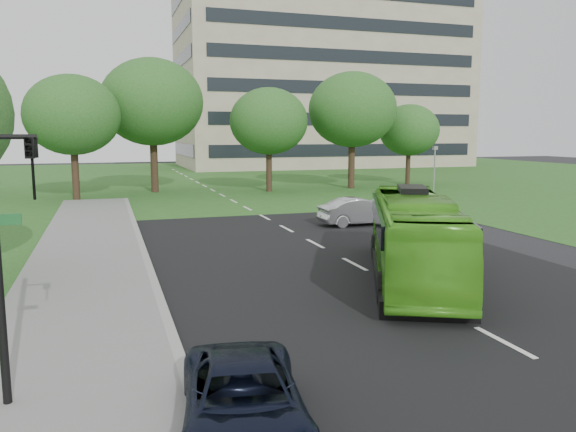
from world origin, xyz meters
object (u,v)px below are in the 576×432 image
object	(u,v)px
tree_park_e	(409,130)
camera_pole	(435,164)
tree_park_d	(352,110)
bus	(414,237)
tree_park_c	(269,121)
traffic_light	(6,236)
suv	(243,401)
tree_park_a	(72,115)
sedan	(360,211)
tree_park_b	(152,102)
office_building	(321,79)

from	to	relation	value
tree_park_e	camera_pole	xyz separation A→B (m)	(-3.56, -9.96, -2.55)
tree_park_d	bus	size ratio (longest dim) A/B	1.00
tree_park_c	tree_park_d	distance (m)	7.55
tree_park_c	traffic_light	distance (m)	36.51
traffic_light	tree_park_e	bearing A→B (deg)	74.17
bus	camera_pole	xyz separation A→B (m)	(13.68, 20.31, 1.06)
tree_park_d	tree_park_e	xyz separation A→B (m)	(6.60, 1.95, -1.67)
suv	bus	bearing A→B (deg)	54.73
suv	tree_park_d	bearing A→B (deg)	72.28
tree_park_a	bus	distance (m)	29.44
tree_park_a	tree_park_e	size ratio (longest dim) A/B	1.20
tree_park_e	sedan	size ratio (longest dim) A/B	1.71
suv	camera_pole	xyz separation A→B (m)	(21.18, 28.00, 1.85)
tree_park_b	sedan	world-z (taller)	tree_park_b
traffic_light	tree_park_b	bearing A→B (deg)	103.89
suv	sedan	bearing A→B (deg)	68.77
tree_park_d	bus	distance (m)	30.71
tree_park_d	camera_pole	size ratio (longest dim) A/B	2.62
tree_park_e	bus	size ratio (longest dim) A/B	0.75
camera_pole	traffic_light	bearing A→B (deg)	-121.33
suv	camera_pole	bearing A→B (deg)	61.92
tree_park_a	tree_park_e	distance (m)	28.89
office_building	camera_pole	bearing A→B (deg)	-99.84
office_building	camera_pole	xyz separation A→B (m)	(-7.28, -41.96, -10.08)
bus	sedan	distance (m)	10.76
tree_park_c	bus	size ratio (longest dim) A/B	0.85
tree_park_d	tree_park_c	bearing A→B (deg)	-176.56
suv	camera_pole	size ratio (longest dim) A/B	1.09
sedan	suv	world-z (taller)	sedan
tree_park_c	tree_park_d	bearing A→B (deg)	3.44
tree_park_a	sedan	xyz separation A→B (m)	(14.42, -16.43, -5.23)
tree_park_a	tree_park_c	size ratio (longest dim) A/B	1.06
tree_park_b	suv	xyz separation A→B (m)	(-1.84, -38.00, -6.53)
tree_park_a	camera_pole	distance (m)	26.15
tree_park_c	camera_pole	distance (m)	13.33
tree_park_d	camera_pole	distance (m)	9.55
bus	sedan	size ratio (longest dim) A/B	2.28
office_building	tree_park_a	xyz separation A→B (m)	(-32.38, -35.53, -6.56)
bus	traffic_light	size ratio (longest dim) A/B	1.90
traffic_light	office_building	bearing A→B (deg)	87.12
tree_park_d	traffic_light	xyz separation A→B (m)	(-21.61, -34.01, -3.63)
tree_park_b	traffic_light	size ratio (longest dim) A/B	2.05
office_building	tree_park_c	size ratio (longest dim) A/B	4.83
traffic_light	camera_pole	xyz separation A→B (m)	(24.65, 26.00, -0.60)
tree_park_d	tree_park_e	world-z (taller)	tree_park_d
tree_park_c	office_building	bearing A→B (deg)	62.67
tree_park_b	tree_park_c	xyz separation A→B (m)	(8.84, -2.44, -1.47)
tree_park_b	camera_pole	bearing A→B (deg)	-27.34
tree_park_d	traffic_light	bearing A→B (deg)	-122.44
camera_pole	tree_park_d	bearing A→B (deg)	122.90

